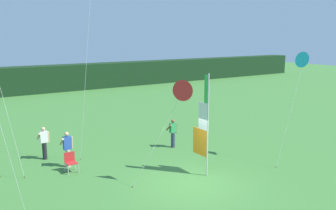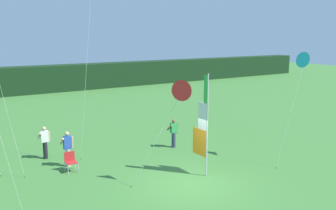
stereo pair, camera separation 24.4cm
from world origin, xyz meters
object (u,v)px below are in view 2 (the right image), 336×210
at_px(person_mid_field, 45,142).
at_px(folding_chair, 71,160).
at_px(kite_red_delta_1, 183,90).
at_px(kite_cyan_delta_3, 304,61).
at_px(banner_flag, 203,127).
at_px(person_far_left, 174,132).
at_px(person_near_banner, 68,148).

distance_m(person_mid_field, folding_chair, 2.45).
height_order(folding_chair, kite_red_delta_1, kite_red_delta_1).
bearing_deg(folding_chair, kite_red_delta_1, -51.04).
height_order(person_mid_field, kite_cyan_delta_3, kite_cyan_delta_3).
height_order(banner_flag, person_mid_field, banner_flag).
xyz_separation_m(person_far_left, kite_red_delta_1, (-2.60, -4.52, 3.14)).
bearing_deg(kite_red_delta_1, kite_cyan_delta_3, -5.38).
bearing_deg(person_mid_field, banner_flag, -47.58).
bearing_deg(kite_red_delta_1, person_near_banner, 124.02).
bearing_deg(kite_cyan_delta_3, person_far_left, 127.46).
bearing_deg(person_far_left, folding_chair, -175.89).
bearing_deg(person_mid_field, person_near_banner, -70.02).
bearing_deg(kite_cyan_delta_3, folding_chair, 154.44).
distance_m(folding_chair, kite_red_delta_1, 6.31).
height_order(person_mid_field, person_far_left, person_mid_field).
bearing_deg(banner_flag, kite_red_delta_1, -158.43).
bearing_deg(folding_chair, person_far_left, 4.11).
distance_m(folding_chair, kite_cyan_delta_3, 11.78).
relative_size(banner_flag, person_far_left, 2.85).
xyz_separation_m(person_mid_field, kite_cyan_delta_3, (10.38, -7.08, 4.05)).
distance_m(banner_flag, folding_chair, 6.20).
bearing_deg(person_mid_field, folding_chair, -77.60).
height_order(banner_flag, kite_red_delta_1, banner_flag).
relative_size(person_near_banner, folding_chair, 1.91).
height_order(banner_flag, person_far_left, banner_flag).
distance_m(person_far_left, folding_chair, 5.94).
xyz_separation_m(person_mid_field, folding_chair, (0.52, -2.37, -0.37)).
xyz_separation_m(banner_flag, kite_cyan_delta_3, (5.02, -1.22, 2.76)).
bearing_deg(person_near_banner, person_far_left, -2.38).
distance_m(banner_flag, person_mid_field, 8.05).
xyz_separation_m(banner_flag, person_near_banner, (-4.74, 4.16, -1.26)).
bearing_deg(person_near_banner, banner_flag, -41.29).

